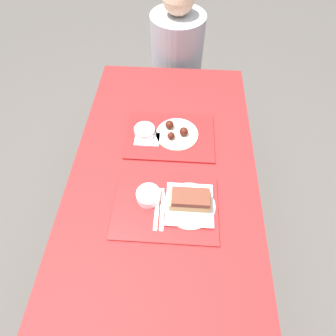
{
  "coord_description": "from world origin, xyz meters",
  "views": [
    {
      "loc": [
        0.06,
        -0.62,
        1.74
      ],
      "look_at": [
        0.02,
        0.03,
        0.78
      ],
      "focal_mm": 28.0,
      "sensor_mm": 36.0,
      "label": 1
    }
  ],
  "objects_px": {
    "tray_far": "(170,136)",
    "person_seated_across": "(177,51)",
    "tray_near": "(166,207)",
    "bowl_coleslaw_far": "(145,131)",
    "brisket_sandwich_plate": "(190,202)",
    "wings_plate_far": "(176,133)",
    "bowl_coleslaw_near": "(148,195)"
  },
  "relations": [
    {
      "from": "tray_far",
      "to": "person_seated_across",
      "type": "bearing_deg",
      "value": 90.01
    },
    {
      "from": "tray_near",
      "to": "bowl_coleslaw_far",
      "type": "distance_m",
      "value": 0.41
    },
    {
      "from": "brisket_sandwich_plate",
      "to": "wings_plate_far",
      "type": "relative_size",
      "value": 1.02
    },
    {
      "from": "brisket_sandwich_plate",
      "to": "wings_plate_far",
      "type": "distance_m",
      "value": 0.4
    },
    {
      "from": "brisket_sandwich_plate",
      "to": "bowl_coleslaw_far",
      "type": "height_order",
      "value": "brisket_sandwich_plate"
    },
    {
      "from": "brisket_sandwich_plate",
      "to": "wings_plate_far",
      "type": "xyz_separation_m",
      "value": [
        -0.07,
        0.39,
        -0.02
      ]
    },
    {
      "from": "person_seated_across",
      "to": "tray_far",
      "type": "bearing_deg",
      "value": -89.99
    },
    {
      "from": "bowl_coleslaw_near",
      "to": "person_seated_across",
      "type": "distance_m",
      "value": 1.15
    },
    {
      "from": "bowl_coleslaw_far",
      "to": "brisket_sandwich_plate",
      "type": "bearing_deg",
      "value": -58.81
    },
    {
      "from": "tray_near",
      "to": "tray_far",
      "type": "bearing_deg",
      "value": 90.45
    },
    {
      "from": "tray_near",
      "to": "brisket_sandwich_plate",
      "type": "bearing_deg",
      "value": 5.76
    },
    {
      "from": "bowl_coleslaw_near",
      "to": "bowl_coleslaw_far",
      "type": "relative_size",
      "value": 1.0
    },
    {
      "from": "tray_near",
      "to": "wings_plate_far",
      "type": "height_order",
      "value": "wings_plate_far"
    },
    {
      "from": "brisket_sandwich_plate",
      "to": "tray_near",
      "type": "bearing_deg",
      "value": -174.24
    },
    {
      "from": "brisket_sandwich_plate",
      "to": "bowl_coleslaw_far",
      "type": "xyz_separation_m",
      "value": [
        -0.23,
        0.38,
        -0.01
      ]
    },
    {
      "from": "tray_near",
      "to": "bowl_coleslaw_far",
      "type": "bearing_deg",
      "value": 108.61
    },
    {
      "from": "wings_plate_far",
      "to": "bowl_coleslaw_far",
      "type": "bearing_deg",
      "value": -175.27
    },
    {
      "from": "brisket_sandwich_plate",
      "to": "bowl_coleslaw_near",
      "type": "bearing_deg",
      "value": 172.04
    },
    {
      "from": "brisket_sandwich_plate",
      "to": "bowl_coleslaw_far",
      "type": "bearing_deg",
      "value": 121.19
    },
    {
      "from": "bowl_coleslaw_far",
      "to": "person_seated_across",
      "type": "height_order",
      "value": "person_seated_across"
    },
    {
      "from": "bowl_coleslaw_far",
      "to": "wings_plate_far",
      "type": "bearing_deg",
      "value": 4.73
    },
    {
      "from": "bowl_coleslaw_near",
      "to": "bowl_coleslaw_far",
      "type": "height_order",
      "value": "same"
    },
    {
      "from": "tray_far",
      "to": "person_seated_across",
      "type": "distance_m",
      "value": 0.79
    },
    {
      "from": "tray_far",
      "to": "brisket_sandwich_plate",
      "type": "relative_size",
      "value": 2.02
    },
    {
      "from": "tray_near",
      "to": "bowl_coleslaw_far",
      "type": "height_order",
      "value": "bowl_coleslaw_far"
    },
    {
      "from": "bowl_coleslaw_near",
      "to": "wings_plate_far",
      "type": "distance_m",
      "value": 0.38
    },
    {
      "from": "tray_near",
      "to": "brisket_sandwich_plate",
      "type": "height_order",
      "value": "brisket_sandwich_plate"
    },
    {
      "from": "tray_far",
      "to": "bowl_coleslaw_far",
      "type": "bearing_deg",
      "value": -178.75
    },
    {
      "from": "tray_far",
      "to": "bowl_coleslaw_near",
      "type": "bearing_deg",
      "value": -101.32
    },
    {
      "from": "bowl_coleslaw_near",
      "to": "wings_plate_far",
      "type": "height_order",
      "value": "wings_plate_far"
    },
    {
      "from": "bowl_coleslaw_near",
      "to": "tray_far",
      "type": "bearing_deg",
      "value": 78.68
    },
    {
      "from": "brisket_sandwich_plate",
      "to": "person_seated_across",
      "type": "relative_size",
      "value": 0.3
    }
  ]
}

